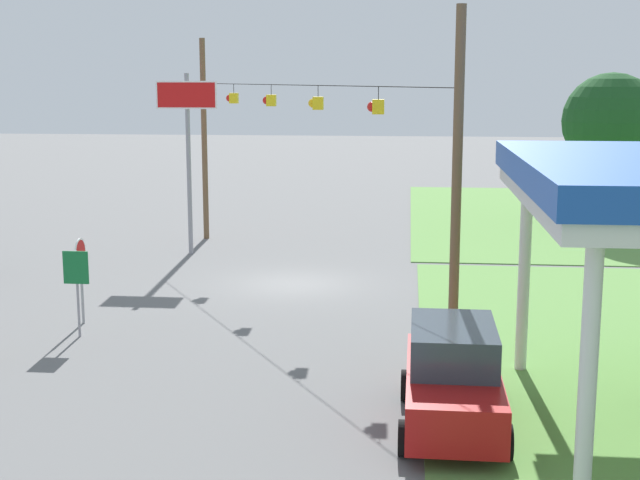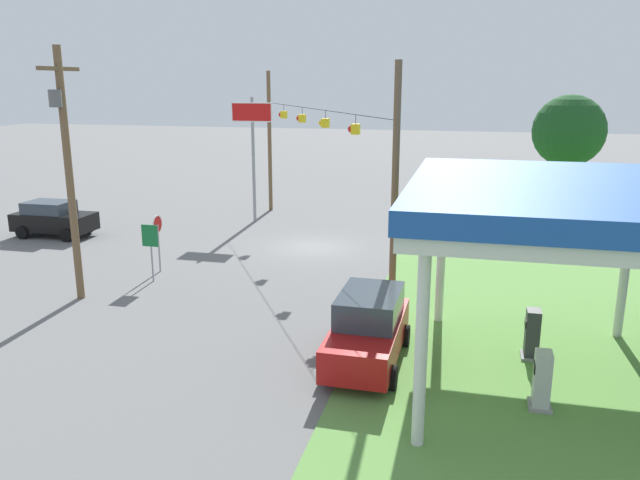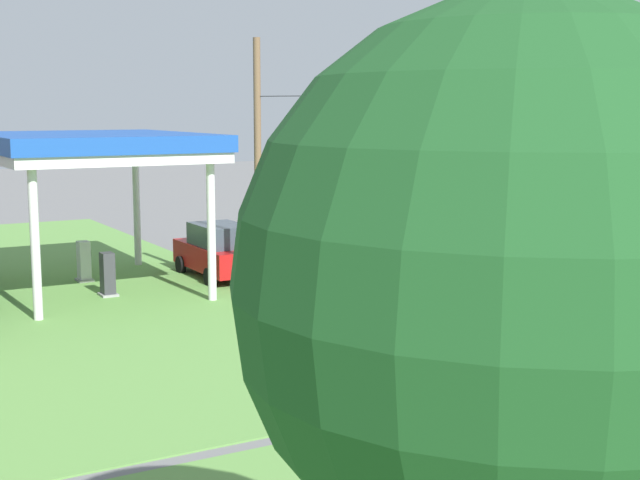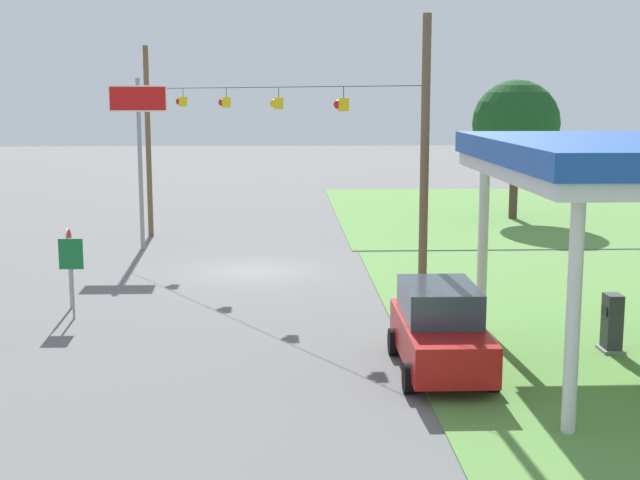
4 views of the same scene
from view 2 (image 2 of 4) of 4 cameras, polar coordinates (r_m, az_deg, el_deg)
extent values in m
plane|color=slate|center=(31.02, -0.60, -0.67)|extent=(160.00, 160.00, 0.00)
cube|color=#5B8E42|center=(46.50, 24.22, 3.11)|extent=(24.00, 24.00, 0.04)
cube|color=silver|center=(16.99, 20.29, 2.56)|extent=(8.96, 6.88, 0.35)
cube|color=#19479E|center=(16.91, 20.42, 4.05)|extent=(9.16, 7.08, 0.55)
cylinder|color=silver|center=(21.24, 11.03, -1.50)|extent=(0.28, 0.28, 4.61)
cylinder|color=silver|center=(13.93, 9.23, -9.94)|extent=(0.28, 0.28, 4.61)
cylinder|color=silver|center=(21.76, 26.13, -2.35)|extent=(0.28, 0.28, 4.61)
cube|color=gray|center=(19.83, 18.67, -10.07)|extent=(0.71, 0.56, 0.12)
cube|color=#333338|center=(19.54, 18.84, -8.02)|extent=(0.55, 0.40, 1.41)
cube|color=black|center=(19.42, 18.27, -7.22)|extent=(0.39, 0.03, 0.24)
cube|color=gray|center=(17.13, 19.43, -14.14)|extent=(0.71, 0.56, 0.12)
cube|color=silver|center=(16.79, 19.65, -11.84)|extent=(0.55, 0.40, 1.41)
cube|color=black|center=(16.65, 18.98, -10.94)|extent=(0.39, 0.03, 0.24)
cube|color=#AD1414|center=(18.33, 4.37, -8.84)|extent=(4.74, 1.89, 0.91)
cube|color=#333D47|center=(18.28, 4.58, -6.00)|extent=(2.61, 1.72, 0.81)
cylinder|color=black|center=(17.08, 6.65, -12.39)|extent=(0.68, 0.23, 0.68)
cylinder|color=black|center=(17.39, 0.34, -11.78)|extent=(0.68, 0.23, 0.68)
cylinder|color=black|center=(19.73, 7.83, -8.65)|extent=(0.68, 0.23, 0.68)
cylinder|color=black|center=(20.00, 2.40, -8.20)|extent=(0.68, 0.23, 0.68)
cube|color=black|center=(35.97, -23.10, 1.56)|extent=(1.90, 4.24, 0.92)
cube|color=#333D47|center=(35.98, -23.54, 2.77)|extent=(1.73, 2.34, 0.62)
cylinder|color=black|center=(36.08, -20.48, 1.10)|extent=(0.23, 0.68, 0.68)
cylinder|color=black|center=(34.57, -22.19, 0.40)|extent=(0.23, 0.68, 0.68)
cylinder|color=black|center=(37.58, -23.81, 1.28)|extent=(0.23, 0.68, 0.68)
cylinder|color=black|center=(36.13, -25.58, 0.61)|extent=(0.23, 0.68, 0.68)
cylinder|color=#99999E|center=(27.68, -14.51, -0.72)|extent=(0.08, 0.08, 2.10)
cylinder|color=white|center=(27.43, -14.65, 1.40)|extent=(0.80, 0.03, 0.80)
cylinder|color=red|center=(27.43, -14.65, 1.40)|extent=(0.70, 0.03, 0.70)
cylinder|color=gray|center=(36.42, -6.10, 7.23)|extent=(0.18, 0.18, 7.18)
cube|color=white|center=(36.10, -6.27, 11.54)|extent=(0.06, 2.42, 1.09)
cube|color=red|center=(36.10, -6.27, 11.54)|extent=(0.07, 2.30, 0.97)
cylinder|color=gray|center=(26.34, -15.14, -1.17)|extent=(0.07, 0.07, 2.40)
cube|color=#146B33|center=(26.11, -15.30, 0.38)|extent=(0.04, 0.70, 0.90)
cylinder|color=brown|center=(24.48, -21.93, 5.32)|extent=(0.28, 0.28, 9.23)
cube|color=brown|center=(24.26, -22.78, 14.24)|extent=(2.20, 0.14, 0.14)
cylinder|color=#59595B|center=(23.97, -23.05, 11.83)|extent=(0.44, 0.44, 0.60)
cylinder|color=brown|center=(39.64, -4.63, 8.91)|extent=(0.24, 0.24, 8.67)
cylinder|color=brown|center=(21.09, 6.85, 4.21)|extent=(0.24, 0.24, 8.67)
cylinder|color=black|center=(30.01, -0.63, 11.91)|extent=(16.82, 10.02, 0.02)
cylinder|color=black|center=(35.68, -3.33, 11.97)|extent=(0.02, 0.02, 0.35)
cube|color=yellow|center=(35.70, -3.32, 11.37)|extent=(0.32, 0.32, 0.40)
sphere|color=red|center=(35.75, -3.58, 11.37)|extent=(0.28, 0.28, 0.28)
cylinder|color=black|center=(31.90, -1.64, 11.73)|extent=(0.02, 0.02, 0.35)
cube|color=yellow|center=(31.92, -1.63, 11.06)|extent=(0.32, 0.32, 0.40)
sphere|color=red|center=(31.96, -1.93, 11.06)|extent=(0.28, 0.28, 0.28)
cylinder|color=black|center=(28.15, 0.50, 11.41)|extent=(0.02, 0.02, 0.35)
cube|color=yellow|center=(28.17, 0.50, 10.64)|extent=(0.32, 0.32, 0.40)
sphere|color=yellow|center=(28.21, 0.16, 10.65)|extent=(0.28, 0.28, 0.28)
cylinder|color=black|center=(24.45, 3.29, 10.96)|extent=(0.02, 0.02, 0.35)
cube|color=yellow|center=(24.47, 3.27, 10.09)|extent=(0.32, 0.32, 0.40)
sphere|color=red|center=(24.50, 2.88, 10.10)|extent=(0.28, 0.28, 0.28)
cylinder|color=#4C3828|center=(43.25, 21.39, 4.77)|extent=(0.44, 0.44, 3.20)
sphere|color=#19471E|center=(42.89, 21.80, 9.25)|extent=(4.52, 4.52, 4.52)
camera|label=1|loc=(3.84, -82.47, -13.19)|focal=50.00mm
camera|label=3|loc=(48.67, 26.75, 10.85)|focal=50.00mm
camera|label=4|loc=(7.48, -102.37, -14.19)|focal=50.00mm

